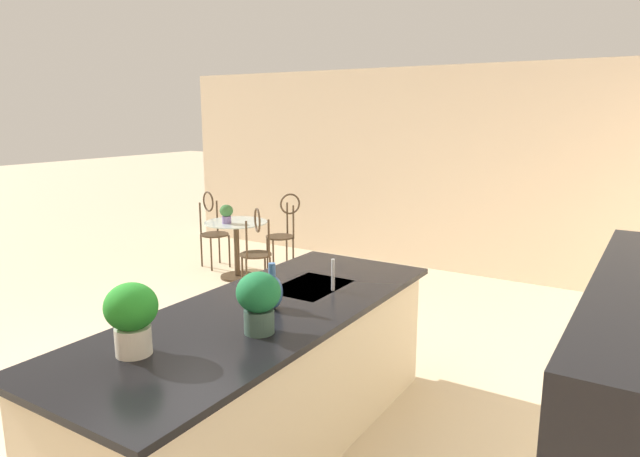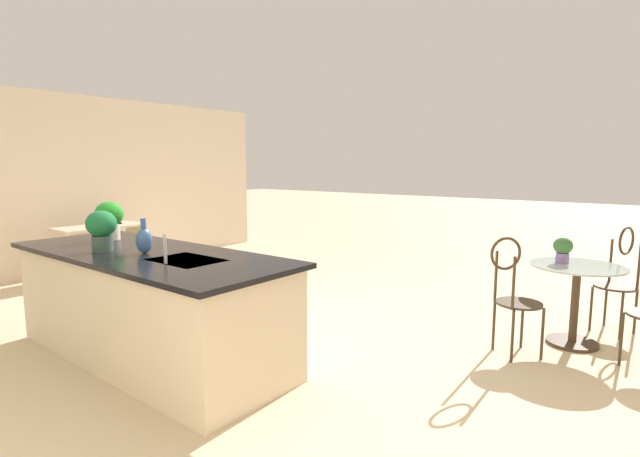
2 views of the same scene
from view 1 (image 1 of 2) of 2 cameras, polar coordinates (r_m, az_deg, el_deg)
ground_plane at (r=4.56m, az=-12.09°, el=-15.96°), size 40.00×40.00×0.00m
wall_left_window at (r=7.71m, az=10.06°, el=6.00°), size 0.12×7.80×2.70m
kitchen_island at (r=3.64m, az=-5.79°, el=-14.99°), size 2.80×1.06×0.92m
bistro_table at (r=7.22m, az=-8.54°, el=-1.59°), size 0.80×0.80×0.74m
chair_near_window at (r=7.81m, az=-10.97°, el=0.27°), size 0.48×0.52×1.04m
chair_by_island at (r=7.52m, az=-3.72°, el=0.02°), size 0.53×0.53×1.04m
chair_toward_desk at (r=6.54m, az=-6.54°, el=-1.82°), size 0.54×0.54×1.04m
sink_faucet at (r=3.76m, az=1.34°, el=-4.77°), size 0.02×0.02×0.22m
potted_plant_on_table at (r=7.06m, az=-9.57°, el=1.61°), size 0.17×0.17×0.24m
potted_plant_counter_near at (r=3.05m, az=-6.31°, el=-7.15°), size 0.24×0.24×0.34m
potted_plant_counter_far at (r=2.92m, az=-18.76°, el=-8.31°), size 0.26×0.26×0.37m
vase_on_counter at (r=3.44m, az=-4.91°, el=-6.42°), size 0.13×0.13×0.29m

